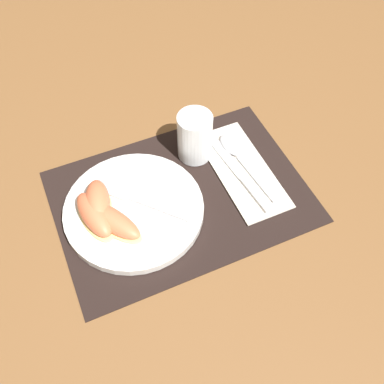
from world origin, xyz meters
The scene contains 11 objects.
ground_plane centered at (0.00, 0.00, 0.00)m, with size 3.00×3.00×0.00m, color brown.
placemat centered at (0.00, 0.00, 0.00)m, with size 0.47×0.33×0.00m.
plate centered at (-0.09, 0.00, 0.01)m, with size 0.26×0.26×0.02m.
juice_glass centered at (0.07, 0.09, 0.05)m, with size 0.07×0.07×0.10m.
napkin centered at (0.13, 0.01, 0.01)m, with size 0.10×0.24×0.00m.
knife centered at (0.12, 0.00, 0.01)m, with size 0.04×0.22×0.01m.
spoon centered at (0.14, 0.04, 0.01)m, with size 0.04×0.19×0.01m.
fork centered at (-0.09, 0.02, 0.02)m, with size 0.15×0.16×0.00m.
citrus_wedge_0 centered at (-0.15, 0.02, 0.04)m, with size 0.07×0.11×0.04m.
citrus_wedge_1 centered at (-0.16, 0.00, 0.04)m, with size 0.07×0.12×0.04m.
citrus_wedge_2 centered at (-0.14, -0.02, 0.03)m, with size 0.11×0.14×0.03m.
Camera 1 is at (-0.18, -0.46, 0.70)m, focal length 42.00 mm.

